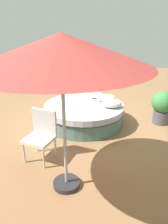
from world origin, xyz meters
name	(u,v)px	position (x,y,z in m)	size (l,w,h in m)	color
ground_plane	(84,123)	(0.00, 0.00, 0.00)	(16.00, 16.00, 0.00)	olive
round_bed	(84,114)	(0.00, 0.00, 0.27)	(2.10, 2.10, 0.53)	#4C726B
throw_pillow_0	(112,103)	(0.71, -0.18, 0.64)	(0.51, 0.38, 0.21)	beige
throw_pillow_1	(106,98)	(0.60, 0.24, 0.64)	(0.52, 0.31, 0.21)	beige
throw_pillow_2	(97,95)	(0.34, 0.55, 0.61)	(0.42, 0.34, 0.16)	beige
patio_chair	(42,132)	(-0.77, -1.59, 0.56)	(0.67, 0.66, 0.98)	#B7B7BC
patio_umbrella	(61,51)	(-0.22, -2.41, 2.16)	(2.39, 2.39, 2.39)	#262628
planter	(162,106)	(2.06, 0.06, 0.50)	(0.58, 0.58, 0.89)	#4C4C51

